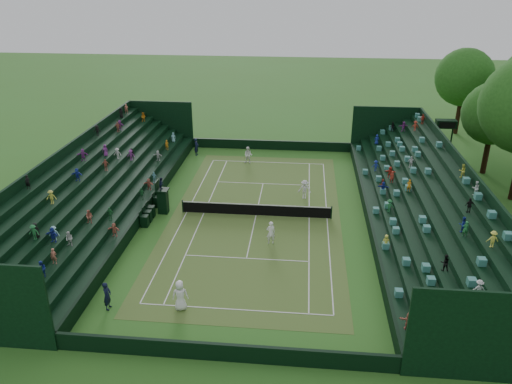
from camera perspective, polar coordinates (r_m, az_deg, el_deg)
ground at (r=38.80m, az=0.00°, el=-2.70°), size 160.00×160.00×0.00m
court_surface at (r=38.80m, az=0.00°, el=-2.70°), size 12.97×26.77×0.01m
perimeter_wall_north at (r=53.28m, az=1.69°, el=5.39°), size 17.17×0.20×1.00m
perimeter_wall_south at (r=25.36m, az=-3.72°, el=-17.80°), size 17.17×0.20×1.00m
perimeter_wall_east at (r=38.76m, az=12.60°, el=-2.53°), size 0.20×31.77×1.00m
perimeter_wall_west at (r=40.23m, az=-12.12°, el=-1.47°), size 0.20×31.77×1.00m
north_grandstand at (r=39.09m, az=18.81°, el=-1.35°), size 6.60×32.00×4.90m
south_grandstand at (r=41.25m, az=-17.79°, el=0.13°), size 6.60×32.00×4.90m
tennis_net at (r=38.57m, az=0.00°, el=-2.00°), size 11.67×0.10×1.06m
scoreboard_tower at (r=54.42m, az=20.88°, el=7.14°), size 2.00×1.00×3.70m
umpire_chair at (r=39.42m, az=-10.63°, el=-0.66°), size 0.94×0.94×2.97m
courtside_chairs at (r=40.03m, az=-11.58°, el=-1.59°), size 0.58×5.55×1.26m
player_near_west at (r=28.52m, az=-8.66°, el=-11.61°), size 0.99×0.74×1.84m
player_near_east at (r=34.54m, az=1.70°, el=-4.67°), size 0.70×0.54×1.71m
player_far_west at (r=49.15m, az=-0.89°, el=4.23°), size 0.91×0.76×1.70m
player_far_east at (r=41.59m, az=5.57°, el=0.30°), size 1.08×0.65×1.63m
line_judge_north at (r=51.81m, az=-6.82°, el=5.14°), size 0.48×0.68×1.77m
line_judge_south at (r=29.49m, az=-16.64°, el=-11.30°), size 0.43×0.63×1.69m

